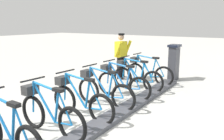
% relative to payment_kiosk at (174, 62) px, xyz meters
% --- Properties ---
extents(ground_plane, '(60.00, 60.00, 0.00)m').
position_rel_payment_kiosk_xyz_m(ground_plane, '(-0.05, 5.14, -0.67)').
color(ground_plane, beige).
extents(dock_rail_base, '(0.44, 9.51, 0.10)m').
position_rel_payment_kiosk_xyz_m(dock_rail_base, '(-0.05, 5.14, -0.62)').
color(dock_rail_base, '#47474C').
rests_on(dock_rail_base, ground).
extents(payment_kiosk, '(0.36, 0.52, 1.28)m').
position_rel_payment_kiosk_xyz_m(payment_kiosk, '(0.00, 0.00, 0.00)').
color(payment_kiosk, '#38383D').
rests_on(payment_kiosk, ground).
extents(bike_docked_0, '(1.72, 0.54, 1.02)m').
position_rel_payment_kiosk_xyz_m(bike_docked_0, '(0.57, 0.98, -0.24)').
color(bike_docked_0, black).
rests_on(bike_docked_0, ground).
extents(bike_docked_1, '(1.72, 0.54, 1.02)m').
position_rel_payment_kiosk_xyz_m(bike_docked_1, '(0.57, 1.86, -0.24)').
color(bike_docked_1, black).
rests_on(bike_docked_1, ground).
extents(bike_docked_2, '(1.72, 0.54, 1.02)m').
position_rel_payment_kiosk_xyz_m(bike_docked_2, '(0.57, 2.73, -0.24)').
color(bike_docked_2, black).
rests_on(bike_docked_2, ground).
extents(bike_docked_3, '(1.72, 0.54, 1.02)m').
position_rel_payment_kiosk_xyz_m(bike_docked_3, '(0.57, 3.60, -0.24)').
color(bike_docked_3, black).
rests_on(bike_docked_3, ground).
extents(bike_docked_4, '(1.72, 0.54, 1.02)m').
position_rel_payment_kiosk_xyz_m(bike_docked_4, '(0.57, 4.47, -0.24)').
color(bike_docked_4, black).
rests_on(bike_docked_4, ground).
extents(bike_docked_5, '(1.72, 0.54, 1.02)m').
position_rel_payment_kiosk_xyz_m(bike_docked_5, '(0.57, 5.34, -0.24)').
color(bike_docked_5, black).
rests_on(bike_docked_5, ground).
extents(bike_docked_6, '(1.72, 0.54, 1.02)m').
position_rel_payment_kiosk_xyz_m(bike_docked_6, '(0.57, 6.21, -0.24)').
color(bike_docked_6, black).
rests_on(bike_docked_6, ground).
extents(worker_near_rack, '(0.54, 0.67, 1.66)m').
position_rel_payment_kiosk_xyz_m(worker_near_rack, '(1.65, 0.89, 0.24)').
color(worker_near_rack, white).
rests_on(worker_near_rack, ground).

